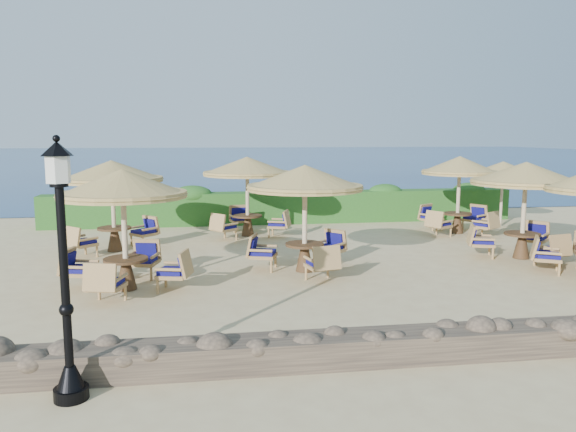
{
  "coord_description": "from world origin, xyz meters",
  "views": [
    {
      "loc": [
        -3.04,
        -13.97,
        3.39
      ],
      "look_at": [
        -0.92,
        0.18,
        1.3
      ],
      "focal_mm": 35.0,
      "sensor_mm": 36.0,
      "label": 1
    }
  ],
  "objects_px": {
    "cafe_set_3": "(112,182)",
    "cafe_set_6": "(525,188)",
    "cafe_set_4": "(247,178)",
    "lamp_post": "(65,282)",
    "cafe_set_1": "(305,194)",
    "cafe_set_0": "(124,208)",
    "cafe_set_5": "(459,182)",
    "extra_parasol": "(503,168)"
  },
  "relations": [
    {
      "from": "cafe_set_3",
      "to": "cafe_set_6",
      "type": "relative_size",
      "value": 1.01
    },
    {
      "from": "cafe_set_1",
      "to": "cafe_set_5",
      "type": "distance_m",
      "value": 7.69
    },
    {
      "from": "cafe_set_6",
      "to": "cafe_set_3",
      "type": "bearing_deg",
      "value": 166.71
    },
    {
      "from": "lamp_post",
      "to": "cafe_set_0",
      "type": "bearing_deg",
      "value": 89.76
    },
    {
      "from": "extra_parasol",
      "to": "cafe_set_0",
      "type": "xyz_separation_m",
      "value": [
        -12.58,
        -6.79,
        -0.35
      ]
    },
    {
      "from": "cafe_set_1",
      "to": "cafe_set_6",
      "type": "xyz_separation_m",
      "value": [
        6.17,
        0.56,
        0.01
      ]
    },
    {
      "from": "cafe_set_3",
      "to": "extra_parasol",
      "type": "bearing_deg",
      "value": 10.52
    },
    {
      "from": "cafe_set_4",
      "to": "cafe_set_1",
      "type": "bearing_deg",
      "value": -78.8
    },
    {
      "from": "lamp_post",
      "to": "cafe_set_4",
      "type": "distance_m",
      "value": 11.85
    },
    {
      "from": "cafe_set_4",
      "to": "cafe_set_5",
      "type": "distance_m",
      "value": 7.22
    },
    {
      "from": "lamp_post",
      "to": "cafe_set_5",
      "type": "distance_m",
      "value": 15.01
    },
    {
      "from": "cafe_set_1",
      "to": "cafe_set_4",
      "type": "xyz_separation_m",
      "value": [
        -1.02,
        5.13,
        0.01
      ]
    },
    {
      "from": "cafe_set_1",
      "to": "cafe_set_0",
      "type": "bearing_deg",
      "value": -165.64
    },
    {
      "from": "cafe_set_0",
      "to": "cafe_set_6",
      "type": "relative_size",
      "value": 0.99
    },
    {
      "from": "cafe_set_3",
      "to": "cafe_set_4",
      "type": "xyz_separation_m",
      "value": [
        4.04,
        1.92,
        -0.09
      ]
    },
    {
      "from": "lamp_post",
      "to": "cafe_set_1",
      "type": "distance_m",
      "value": 7.56
    },
    {
      "from": "extra_parasol",
      "to": "cafe_set_6",
      "type": "distance_m",
      "value": 5.63
    },
    {
      "from": "extra_parasol",
      "to": "cafe_set_0",
      "type": "height_order",
      "value": "cafe_set_0"
    },
    {
      "from": "extra_parasol",
      "to": "cafe_set_5",
      "type": "relative_size",
      "value": 0.87
    },
    {
      "from": "extra_parasol",
      "to": "cafe_set_0",
      "type": "distance_m",
      "value": 14.3
    },
    {
      "from": "cafe_set_0",
      "to": "lamp_post",
      "type": "bearing_deg",
      "value": -90.24
    },
    {
      "from": "cafe_set_0",
      "to": "cafe_set_5",
      "type": "distance_m",
      "value": 11.78
    },
    {
      "from": "cafe_set_1",
      "to": "cafe_set_4",
      "type": "relative_size",
      "value": 0.98
    },
    {
      "from": "cafe_set_6",
      "to": "cafe_set_5",
      "type": "bearing_deg",
      "value": 89.9
    },
    {
      "from": "cafe_set_1",
      "to": "cafe_set_6",
      "type": "height_order",
      "value": "same"
    },
    {
      "from": "cafe_set_5",
      "to": "cafe_set_3",
      "type": "bearing_deg",
      "value": -173.09
    },
    {
      "from": "cafe_set_4",
      "to": "cafe_set_6",
      "type": "xyz_separation_m",
      "value": [
        7.18,
        -4.57,
        -0.01
      ]
    },
    {
      "from": "extra_parasol",
      "to": "cafe_set_1",
      "type": "distance_m",
      "value": 10.17
    },
    {
      "from": "extra_parasol",
      "to": "cafe_set_3",
      "type": "relative_size",
      "value": 0.82
    },
    {
      "from": "cafe_set_1",
      "to": "cafe_set_6",
      "type": "bearing_deg",
      "value": 5.23
    },
    {
      "from": "cafe_set_5",
      "to": "cafe_set_6",
      "type": "relative_size",
      "value": 0.94
    },
    {
      "from": "lamp_post",
      "to": "cafe_set_1",
      "type": "bearing_deg",
      "value": 56.31
    },
    {
      "from": "cafe_set_0",
      "to": "cafe_set_1",
      "type": "distance_m",
      "value": 4.3
    },
    {
      "from": "cafe_set_5",
      "to": "cafe_set_6",
      "type": "bearing_deg",
      "value": -90.1
    },
    {
      "from": "cafe_set_4",
      "to": "cafe_set_6",
      "type": "distance_m",
      "value": 8.51
    },
    {
      "from": "cafe_set_0",
      "to": "cafe_set_5",
      "type": "xyz_separation_m",
      "value": [
        10.34,
        5.64,
        -0.06
      ]
    },
    {
      "from": "cafe_set_3",
      "to": "cafe_set_6",
      "type": "xyz_separation_m",
      "value": [
        11.22,
        -2.65,
        -0.1
      ]
    },
    {
      "from": "lamp_post",
      "to": "cafe_set_1",
      "type": "height_order",
      "value": "lamp_post"
    },
    {
      "from": "extra_parasol",
      "to": "cafe_set_6",
      "type": "height_order",
      "value": "cafe_set_6"
    },
    {
      "from": "extra_parasol",
      "to": "cafe_set_6",
      "type": "bearing_deg",
      "value": -113.53
    },
    {
      "from": "cafe_set_3",
      "to": "cafe_set_6",
      "type": "distance_m",
      "value": 11.53
    },
    {
      "from": "extra_parasol",
      "to": "cafe_set_5",
      "type": "height_order",
      "value": "cafe_set_5"
    }
  ]
}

